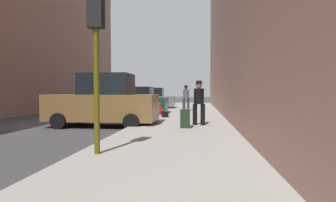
# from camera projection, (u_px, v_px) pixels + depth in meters

# --- Properties ---
(ground_plane) EXTENTS (120.00, 120.00, 0.00)m
(ground_plane) POSITION_uv_depth(u_px,v_px,m) (50.00, 124.00, 11.85)
(ground_plane) COLOR #38383A
(sidewalk) EXTENTS (4.00, 40.00, 0.15)m
(sidewalk) POSITION_uv_depth(u_px,v_px,m) (183.00, 125.00, 11.14)
(sidewalk) COLOR gray
(sidewalk) RESTS_ON ground_plane
(parked_bronze_suv) EXTENTS (4.60, 2.06, 2.25)m
(parked_bronze_suv) POSITION_uv_depth(u_px,v_px,m) (104.00, 102.00, 11.16)
(parked_bronze_suv) COLOR brown
(parked_bronze_suv) RESTS_ON ground_plane
(parked_dark_green_sedan) EXTENTS (4.21, 2.08, 1.79)m
(parked_dark_green_sedan) POSITION_uv_depth(u_px,v_px,m) (135.00, 102.00, 16.58)
(parked_dark_green_sedan) COLOR #193828
(parked_dark_green_sedan) RESTS_ON ground_plane
(parked_gray_coupe) EXTENTS (4.26, 2.18, 1.79)m
(parked_gray_coupe) POSITION_uv_depth(u_px,v_px,m) (150.00, 99.00, 21.70)
(parked_gray_coupe) COLOR slate
(parked_gray_coupe) RESTS_ON ground_plane
(fire_hydrant) EXTENTS (0.42, 0.22, 0.70)m
(fire_hydrant) POSITION_uv_depth(u_px,v_px,m) (159.00, 109.00, 14.84)
(fire_hydrant) COLOR red
(fire_hydrant) RESTS_ON sidewalk
(traffic_light) EXTENTS (0.32, 0.32, 3.60)m
(traffic_light) POSITION_uv_depth(u_px,v_px,m) (96.00, 33.00, 5.58)
(traffic_light) COLOR #514C0F
(traffic_light) RESTS_ON sidewalk
(pedestrian_with_fedora) EXTENTS (0.52, 0.47, 1.78)m
(pedestrian_with_fedora) POSITION_uv_depth(u_px,v_px,m) (199.00, 100.00, 10.47)
(pedestrian_with_fedora) COLOR black
(pedestrian_with_fedora) RESTS_ON sidewalk
(pedestrian_with_beanie) EXTENTS (0.51, 0.43, 1.78)m
(pedestrian_with_beanie) POSITION_uv_depth(u_px,v_px,m) (186.00, 96.00, 18.48)
(pedestrian_with_beanie) COLOR #333338
(pedestrian_with_beanie) RESTS_ON sidewalk
(rolling_suitcase) EXTENTS (0.39, 0.58, 1.04)m
(rolling_suitcase) POSITION_uv_depth(u_px,v_px,m) (185.00, 118.00, 9.81)
(rolling_suitcase) COLOR black
(rolling_suitcase) RESTS_ON sidewalk
(duffel_bag) EXTENTS (0.32, 0.44, 0.28)m
(duffel_bag) POSITION_uv_depth(u_px,v_px,m) (165.00, 114.00, 13.79)
(duffel_bag) COLOR black
(duffel_bag) RESTS_ON sidewalk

